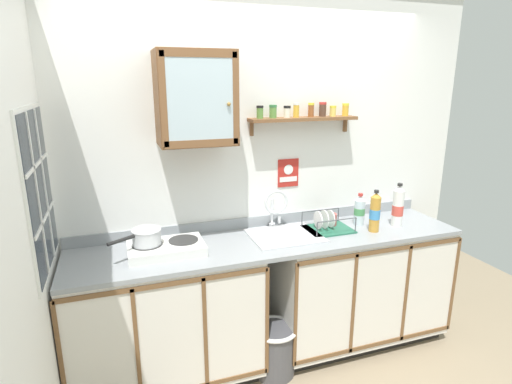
{
  "coord_description": "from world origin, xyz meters",
  "views": [
    {
      "loc": [
        -0.98,
        -2.09,
        2.01
      ],
      "look_at": [
        -0.09,
        0.5,
        1.26
      ],
      "focal_mm": 28.76,
      "sensor_mm": 36.0,
      "label": 1
    }
  ],
  "objects": [
    {
      "name": "trash_bin",
      "position": [
        -0.05,
        0.21,
        0.19
      ],
      "size": [
        0.32,
        0.32,
        0.37
      ],
      "color": "#4C4C51",
      "rests_on": "ground"
    },
    {
      "name": "bottle_juice_amber_0",
      "position": [
        0.75,
        0.29,
        1.09
      ],
      "size": [
        0.08,
        0.08,
        0.31
      ],
      "color": "gold",
      "rests_on": "countertop"
    },
    {
      "name": "side_wall_left",
      "position": [
        -1.42,
        -0.26,
        1.35
      ],
      "size": [
        0.05,
        3.48,
        2.7
      ],
      "primitive_type": "cube",
      "color": "white",
      "rests_on": "ground"
    },
    {
      "name": "warning_sign",
      "position": [
        0.23,
        0.67,
        1.34
      ],
      "size": [
        0.16,
        0.01,
        0.21
      ],
      "color": "#B2261E"
    },
    {
      "name": "window",
      "position": [
        -1.39,
        0.25,
        1.45
      ],
      "size": [
        0.03,
        0.7,
        0.89
      ],
      "color": "#262D38"
    },
    {
      "name": "bottle_water_clear_2",
      "position": [
        0.73,
        0.45,
        1.06
      ],
      "size": [
        0.08,
        0.08,
        0.25
      ],
      "color": "silver",
      "rests_on": "countertop"
    },
    {
      "name": "lower_cabinet_run",
      "position": [
        -0.76,
        0.39,
        0.46
      ],
      "size": [
        1.25,
        0.58,
        0.92
      ],
      "color": "black",
      "rests_on": "ground"
    },
    {
      "name": "wall_cabinet",
      "position": [
        -0.49,
        0.51,
        1.9
      ],
      "size": [
        0.48,
        0.35,
        0.58
      ],
      "color": "brown"
    },
    {
      "name": "lower_cabinet_run_right",
      "position": [
        0.71,
        0.39,
        0.46
      ],
      "size": [
        1.35,
        0.58,
        0.92
      ],
      "color": "black",
      "rests_on": "ground"
    },
    {
      "name": "hot_plate_stove",
      "position": [
        -0.74,
        0.39,
        0.98
      ],
      "size": [
        0.48,
        0.3,
        0.07
      ],
      "color": "silver",
      "rests_on": "countertop"
    },
    {
      "name": "mug",
      "position": [
        0.5,
        0.49,
        1.0
      ],
      "size": [
        0.09,
        0.12,
        0.1
      ],
      "color": "#B24C47",
      "rests_on": "countertop"
    },
    {
      "name": "dish_rack",
      "position": [
        0.43,
        0.42,
        0.98
      ],
      "size": [
        0.34,
        0.27,
        0.16
      ],
      "color": "#26664C",
      "rests_on": "countertop"
    },
    {
      "name": "sink",
      "position": [
        0.09,
        0.43,
        0.94
      ],
      "size": [
        0.49,
        0.46,
        0.41
      ],
      "color": "silver",
      "rests_on": "countertop"
    },
    {
      "name": "backsplash",
      "position": [
        0.0,
        0.67,
        0.99
      ],
      "size": [
        2.75,
        0.02,
        0.08
      ],
      "primitive_type": "cube",
      "color": "gray",
      "rests_on": "countertop"
    },
    {
      "name": "spice_shelf",
      "position": [
        0.31,
        0.61,
        1.76
      ],
      "size": [
        0.81,
        0.14,
        0.23
      ],
      "color": "brown"
    },
    {
      "name": "saucepan",
      "position": [
        -0.85,
        0.41,
        1.07
      ],
      "size": [
        0.33,
        0.24,
        0.1
      ],
      "color": "silver",
      "rests_on": "hot_plate_stove"
    },
    {
      "name": "countertop",
      "position": [
        0.0,
        0.39,
        0.93
      ],
      "size": [
        2.75,
        0.61,
        0.03
      ],
      "primitive_type": "cube",
      "color": "gray",
      "rests_on": "lower_cabinet_run"
    },
    {
      "name": "back_wall",
      "position": [
        0.0,
        0.7,
        1.36
      ],
      "size": [
        3.39,
        0.07,
        2.7
      ],
      "color": "white",
      "rests_on": "ground"
    },
    {
      "name": "bottle_opaque_white_1",
      "position": [
        0.98,
        0.34,
        1.09
      ],
      "size": [
        0.08,
        0.08,
        0.33
      ],
      "color": "white",
      "rests_on": "countertop"
    }
  ]
}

